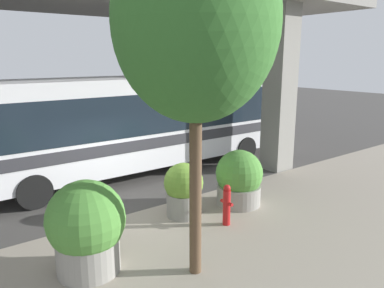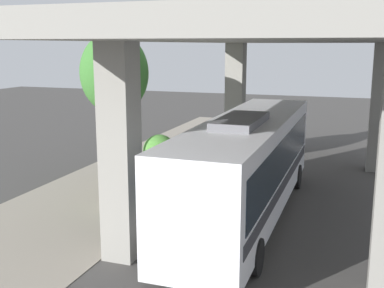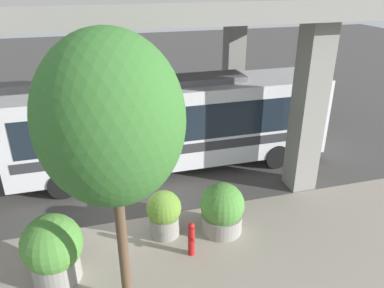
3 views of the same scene
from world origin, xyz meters
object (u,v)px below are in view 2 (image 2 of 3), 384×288
object	(u,v)px
fire_hydrant	(122,184)
planter_middle	(159,155)
planter_front	(153,178)
bus	(248,162)
planter_back	(126,189)
street_tree_near	(114,73)

from	to	relation	value
fire_hydrant	planter_middle	world-z (taller)	planter_middle
fire_hydrant	planter_front	xyz separation A→B (m)	(1.11, 0.54, 0.20)
planter_front	bus	bearing A→B (deg)	-17.22
planter_front	planter_back	world-z (taller)	planter_back
fire_hydrant	planter_back	bearing A→B (deg)	-56.21
bus	planter_middle	xyz separation A→B (m)	(-5.15, 4.35, -1.08)
bus	planter_back	xyz separation A→B (m)	(-4.43, -0.45, -1.25)
planter_middle	street_tree_near	bearing A→B (deg)	-127.83
bus	planter_middle	bearing A→B (deg)	139.84
planter_middle	street_tree_near	distance (m)	4.34
planter_front	planter_middle	distance (m)	3.24
fire_hydrant	planter_front	size ratio (longest dim) A/B	0.73
fire_hydrant	street_tree_near	size ratio (longest dim) A/B	0.17
fire_hydrant	planter_back	xyz separation A→B (m)	(0.80, -1.19, 0.22)
fire_hydrant	planter_front	distance (m)	1.25
planter_middle	planter_back	world-z (taller)	planter_middle
planter_middle	fire_hydrant	bearing A→B (deg)	-91.23
fire_hydrant	planter_middle	bearing A→B (deg)	88.77
fire_hydrant	planter_back	size ratio (longest dim) A/B	0.67
fire_hydrant	planter_middle	size ratio (longest dim) A/B	0.57
bus	planter_front	xyz separation A→B (m)	(-4.12, 1.28, -1.27)
planter_middle	street_tree_near	xyz separation A→B (m)	(-1.30, -1.67, 3.79)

